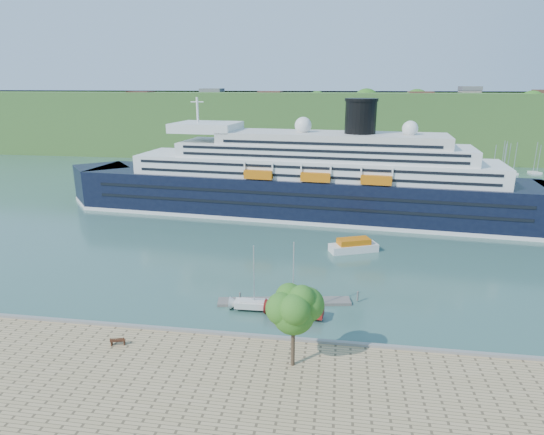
% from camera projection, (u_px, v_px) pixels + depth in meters
% --- Properties ---
extents(ground, '(400.00, 400.00, 0.00)m').
position_uv_depth(ground, '(264.00, 345.00, 49.26)').
color(ground, '#30554C').
rests_on(ground, ground).
extents(far_hillside, '(400.00, 50.00, 24.00)m').
position_uv_depth(far_hillside, '(323.00, 123.00, 183.37)').
color(far_hillside, '#366126').
rests_on(far_hillside, ground).
extents(quay_coping, '(220.00, 0.50, 0.30)m').
position_uv_depth(quay_coping, '(264.00, 337.00, 48.74)').
color(quay_coping, slate).
rests_on(quay_coping, promenade).
extents(cruise_ship, '(110.28, 25.21, 24.55)m').
position_uv_depth(cruise_ship, '(302.00, 158.00, 94.88)').
color(cruise_ship, black).
rests_on(cruise_ship, ground).
extents(park_bench, '(1.67, 1.01, 1.00)m').
position_uv_depth(park_bench, '(118.00, 340.00, 47.37)').
color(park_bench, '#4F2816').
rests_on(park_bench, promenade).
extents(promenade_tree, '(5.53, 5.53, 9.16)m').
position_uv_depth(promenade_tree, '(293.00, 323.00, 42.83)').
color(promenade_tree, '#27631A').
rests_on(promenade_tree, promenade).
extents(floating_pontoon, '(17.22, 4.91, 0.38)m').
position_uv_depth(floating_pontoon, '(284.00, 301.00, 58.69)').
color(floating_pontoon, '#68635C').
rests_on(floating_pontoon, ground).
extents(sailboat_white_near, '(6.41, 1.98, 8.21)m').
position_uv_depth(sailboat_white_near, '(258.00, 280.00, 55.58)').
color(sailboat_white_near, silver).
rests_on(sailboat_white_near, ground).
extents(sailboat_red, '(7.28, 2.78, 9.18)m').
position_uv_depth(sailboat_red, '(297.00, 282.00, 53.86)').
color(sailboat_red, maroon).
rests_on(sailboat_red, ground).
extents(tender_launch, '(8.63, 5.66, 2.26)m').
position_uv_depth(tender_launch, '(354.00, 245.00, 76.45)').
color(tender_launch, '#CB650B').
rests_on(tender_launch, ground).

